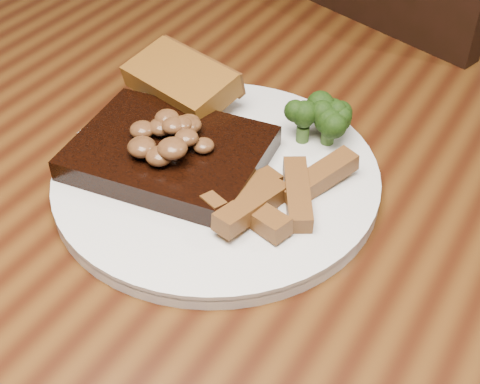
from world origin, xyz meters
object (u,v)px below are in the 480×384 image
at_px(chair_far, 370,116).
at_px(steak, 170,155).
at_px(plate, 217,178).
at_px(garlic_bread, 182,97).
at_px(dining_table, 252,285).
at_px(potato_wedges, 278,198).

distance_m(chair_far, steak, 0.60).
relative_size(plate, steak, 1.75).
bearing_deg(garlic_bread, plate, -26.55).
xyz_separation_m(dining_table, plate, (-0.05, 0.02, 0.10)).
xyz_separation_m(chair_far, potato_wedges, (0.10, -0.54, 0.27)).
bearing_deg(plate, steak, -164.87).
bearing_deg(potato_wedges, steak, -179.87).
height_order(chair_far, potato_wedges, chair_far).
bearing_deg(steak, chair_far, 79.80).
height_order(dining_table, potato_wedges, potato_wedges).
height_order(dining_table, chair_far, chair_far).
xyz_separation_m(plate, garlic_bread, (-0.09, 0.08, 0.02)).
bearing_deg(garlic_bread, chair_far, 94.41).
bearing_deg(chair_far, potato_wedges, 116.87).
bearing_deg(plate, garlic_bread, 140.65).
xyz_separation_m(dining_table, chair_far, (-0.08, 0.55, -0.15)).
height_order(plate, garlic_bread, garlic_bread).
height_order(chair_far, steak, chair_far).
height_order(chair_far, plate, chair_far).
height_order(steak, potato_wedges, steak).
distance_m(chair_far, plate, 0.58).
height_order(dining_table, garlic_bread, garlic_bread).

